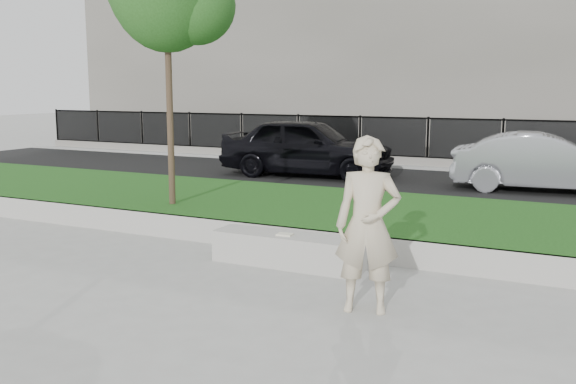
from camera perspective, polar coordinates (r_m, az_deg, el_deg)
The scene contains 12 objects.
ground at distance 8.99m, azimuth -3.12°, elevation -6.89°, with size 90.00×90.00×0.00m, color gray.
grass_bank at distance 11.57m, azimuth 4.18°, elevation -2.21°, with size 34.00×4.00×0.40m, color black.
grass_kerb at distance 9.83m, azimuth -0.15°, elevation -4.26°, with size 34.00×0.08×0.40m, color #9C9A92.
street at distance 16.75m, azimuth 11.28°, elevation 0.59°, with size 34.00×7.00×0.04m, color black.
far_pavement at distance 21.09m, azimuth 14.48°, elevation 2.35°, with size 34.00×3.00×0.12m, color gray.
iron_fence at distance 20.07m, azimuth 13.94°, elevation 3.41°, with size 32.00×0.30×1.50m.
building_facade at distance 27.95m, azimuth 17.97°, elevation 13.98°, with size 34.00×10.00×10.00m, color #625F56.
stone_bench at distance 9.12m, azimuth -0.02°, elevation -5.18°, with size 2.19×0.55×0.45m, color #9C9A92.
man at distance 7.18m, azimuth 7.10°, elevation -2.95°, with size 0.72×0.47×1.98m, color beige.
book at distance 9.02m, azimuth -0.28°, elevation -3.80°, with size 0.22×0.16×0.02m, color beige.
car_dark at distance 17.94m, azimuth 1.73°, elevation 4.05°, with size 1.94×4.83×1.65m, color black.
car_silver at distance 16.41m, azimuth 21.80°, elevation 2.45°, with size 1.48×4.24×1.40m, color #94959C.
Camera 1 is at (4.25, -7.51, 2.50)m, focal length 40.00 mm.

